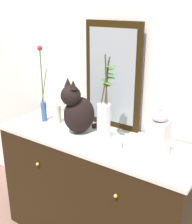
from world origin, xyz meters
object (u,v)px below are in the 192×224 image
object	(u,v)px
bowl_porcelain	(103,142)
cat_sitting	(78,111)
vase_slim_green	(43,100)
jar_lidded_porcelain	(158,135)
mirror_leaning	(113,76)
candle_pillar	(58,114)
sideboard	(96,190)
vase_glass_clear	(104,117)

from	to	relation	value
bowl_porcelain	cat_sitting	bearing A→B (deg)	162.61
vase_slim_green	jar_lidded_porcelain	world-z (taller)	vase_slim_green
mirror_leaning	candle_pillar	size ratio (longest dim) A/B	4.88
bowl_porcelain	candle_pillar	xyz separation A→B (m)	(-0.49, 0.13, 0.04)
mirror_leaning	cat_sitting	distance (m)	0.34
vase_slim_green	bowl_porcelain	world-z (taller)	vase_slim_green
jar_lidded_porcelain	candle_pillar	distance (m)	0.83
vase_slim_green	candle_pillar	distance (m)	0.15
sideboard	bowl_porcelain	xyz separation A→B (m)	(0.11, -0.08, 0.45)
vase_glass_clear	jar_lidded_porcelain	xyz separation A→B (m)	(0.33, 0.06, -0.06)
vase_glass_clear	vase_slim_green	bearing A→B (deg)	170.60
sideboard	bowl_porcelain	bearing A→B (deg)	-36.43
candle_pillar	vase_glass_clear	bearing A→B (deg)	-15.00
cat_sitting	candle_pillar	xyz separation A→B (m)	(-0.23, 0.05, -0.09)
vase_slim_green	candle_pillar	xyz separation A→B (m)	(0.11, 0.03, -0.09)
sideboard	cat_sitting	distance (m)	0.60
sideboard	mirror_leaning	world-z (taller)	mirror_leaning
vase_slim_green	vase_glass_clear	bearing A→B (deg)	-9.40
bowl_porcelain	vase_glass_clear	world-z (taller)	vase_glass_clear
sideboard	vase_glass_clear	xyz separation A→B (m)	(0.11, -0.08, 0.62)
bowl_porcelain	jar_lidded_porcelain	distance (m)	0.35
bowl_porcelain	candle_pillar	bearing A→B (deg)	164.72
bowl_porcelain	sideboard	bearing A→B (deg)	143.57
sideboard	cat_sitting	xyz separation A→B (m)	(-0.15, -0.00, 0.58)
cat_sitting	jar_lidded_porcelain	world-z (taller)	cat_sitting
mirror_leaning	cat_sitting	size ratio (longest dim) A/B	1.91
cat_sitting	vase_glass_clear	distance (m)	0.28
vase_slim_green	vase_glass_clear	world-z (taller)	vase_glass_clear
bowl_porcelain	vase_slim_green	bearing A→B (deg)	170.37
vase_slim_green	bowl_porcelain	distance (m)	0.62
mirror_leaning	cat_sitting	world-z (taller)	mirror_leaning
bowl_porcelain	candle_pillar	world-z (taller)	candle_pillar
vase_slim_green	mirror_leaning	bearing A→B (deg)	23.59
sideboard	candle_pillar	bearing A→B (deg)	172.38
bowl_porcelain	candle_pillar	distance (m)	0.51
vase_glass_clear	candle_pillar	xyz separation A→B (m)	(-0.49, 0.13, -0.13)
cat_sitting	vase_glass_clear	bearing A→B (deg)	-16.87
vase_glass_clear	candle_pillar	distance (m)	0.53
sideboard	candle_pillar	xyz separation A→B (m)	(-0.38, 0.05, 0.49)
mirror_leaning	vase_slim_green	size ratio (longest dim) A/B	1.31
sideboard	jar_lidded_porcelain	bearing A→B (deg)	-2.68
bowl_porcelain	jar_lidded_porcelain	xyz separation A→B (m)	(0.33, 0.06, 0.11)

